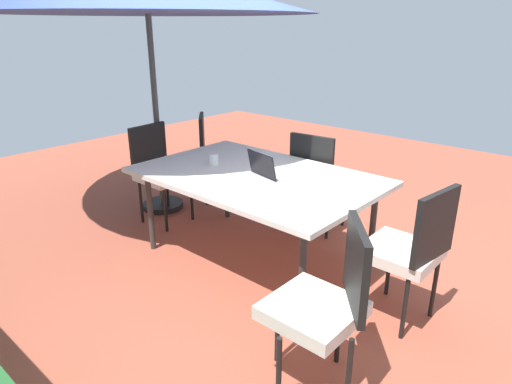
{
  "coord_description": "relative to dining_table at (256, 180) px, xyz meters",
  "views": [
    {
      "loc": [
        -2.29,
        2.58,
        1.92
      ],
      "look_at": [
        0.0,
        0.0,
        0.62
      ],
      "focal_mm": 31.45,
      "sensor_mm": 36.0,
      "label": 1
    }
  ],
  "objects": [
    {
      "name": "laptop",
      "position": [
        -0.13,
        -0.01,
        0.09
      ],
      "size": [
        0.37,
        0.31,
        0.21
      ],
      "rotation": [
        0.0,
        0.0,
        -0.22
      ],
      "color": "#B7B7BC",
      "rests_on": "dining_table"
    },
    {
      "name": "chair_east",
      "position": [
        1.28,
        0.01,
        -0.17
      ],
      "size": [
        0.48,
        0.47,
        0.98
      ],
      "rotation": [
        0.0,
        0.0,
        4.8
      ],
      "color": "silver",
      "rests_on": "ground_plane"
    },
    {
      "name": "ground_plane",
      "position": [
        0.0,
        0.0,
        -0.74
      ],
      "size": [
        10.0,
        10.0,
        0.02
      ],
      "primitive_type": "cube",
      "color": "#9E4C38"
    },
    {
      "name": "chair_southeast",
      "position": [
        1.29,
        -0.77,
        -0.17
      ],
      "size": [
        0.59,
        0.59,
        0.98
      ],
      "rotation": [
        0.0,
        0.0,
        5.52
      ],
      "color": "silver",
      "rests_on": "ground_plane"
    },
    {
      "name": "dining_table",
      "position": [
        0.0,
        0.0,
        0.0
      ],
      "size": [
        1.95,
        1.25,
        0.77
      ],
      "color": "silver",
      "rests_on": "ground_plane"
    },
    {
      "name": "chair_west",
      "position": [
        -1.31,
        -0.04,
        -0.17
      ],
      "size": [
        0.49,
        0.48,
        0.98
      ],
      "rotation": [
        0.0,
        0.0,
        1.43
      ],
      "color": "silver",
      "rests_on": "ground_plane"
    },
    {
      "name": "chair_northwest",
      "position": [
        -1.23,
        0.84,
        -0.17
      ],
      "size": [
        0.59,
        0.58,
        0.98
      ],
      "rotation": [
        0.0,
        0.0,
        2.27
      ],
      "color": "silver",
      "rests_on": "ground_plane"
    },
    {
      "name": "chair_south",
      "position": [
        -0.05,
        -0.83,
        -0.17
      ],
      "size": [
        0.47,
        0.48,
        0.98
      ],
      "rotation": [
        0.0,
        0.0,
        0.11
      ],
      "color": "silver",
      "rests_on": "ground_plane"
    },
    {
      "name": "cup",
      "position": [
        0.45,
        0.04,
        0.09
      ],
      "size": [
        0.08,
        0.08,
        0.09
      ],
      "primitive_type": "cylinder",
      "color": "white",
      "rests_on": "dining_table"
    }
  ]
}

